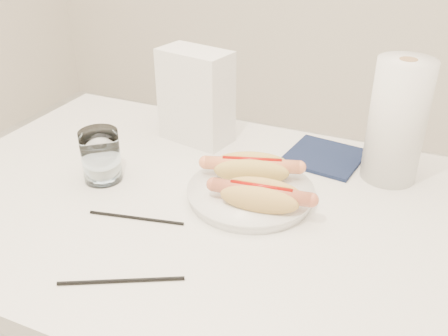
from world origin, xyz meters
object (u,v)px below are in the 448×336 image
at_px(plate, 251,194).
at_px(water_glass, 101,156).
at_px(hotdog_left, 252,168).
at_px(hotdog_right, 261,196).
at_px(paper_towel_roll, 397,122).
at_px(table, 205,225).
at_px(napkin_box, 196,96).

height_order(plate, water_glass, water_glass).
bearing_deg(hotdog_left, hotdog_right, -77.08).
bearing_deg(hotdog_right, water_glass, 174.48).
height_order(plate, hotdog_left, hotdog_left).
relative_size(hotdog_left, paper_towel_roll, 0.74).
height_order(table, napkin_box, napkin_box).
relative_size(plate, water_glass, 2.18).
height_order(table, water_glass, water_glass).
relative_size(hotdog_left, hotdog_right, 1.01).
height_order(hotdog_right, water_glass, water_glass).
distance_m(table, napkin_box, 0.34).
bearing_deg(plate, table, -149.75).
xyz_separation_m(plate, hotdog_left, (-0.01, 0.04, 0.04)).
xyz_separation_m(napkin_box, paper_towel_roll, (0.47, -0.00, 0.02)).
relative_size(hotdog_left, napkin_box, 0.85).
bearing_deg(table, water_glass, -177.96).
bearing_deg(plate, hotdog_left, 108.75).
bearing_deg(hotdog_left, table, -143.77).
bearing_deg(plate, napkin_box, 137.35).
height_order(plate, paper_towel_roll, paper_towel_roll).
bearing_deg(table, hotdog_left, 53.64).
bearing_deg(water_glass, hotdog_right, 1.16).
bearing_deg(hotdog_right, plate, 122.06).
distance_m(plate, hotdog_right, 0.07).
bearing_deg(paper_towel_roll, napkin_box, 179.73).
distance_m(water_glass, paper_towel_roll, 0.62).
relative_size(plate, hotdog_right, 1.30).
height_order(hotdog_right, paper_towel_roll, paper_towel_roll).
height_order(plate, hotdog_right, hotdog_right).
xyz_separation_m(table, water_glass, (-0.24, -0.01, 0.12)).
relative_size(plate, napkin_box, 1.09).
relative_size(hotdog_left, water_glass, 1.70).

